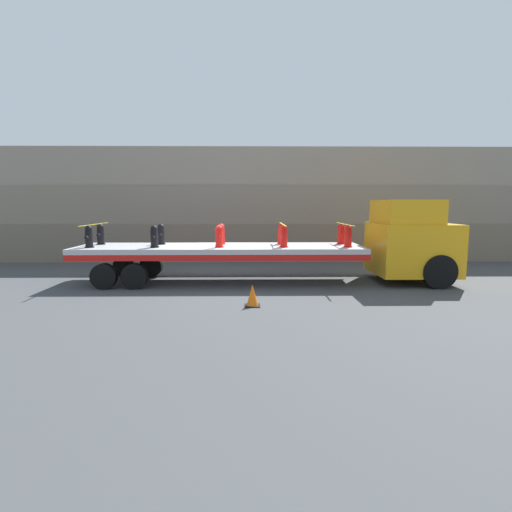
{
  "coord_description": "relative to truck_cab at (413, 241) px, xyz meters",
  "views": [
    {
      "loc": [
        1.05,
        -14.07,
        2.78
      ],
      "look_at": [
        1.26,
        0.0,
        0.94
      ],
      "focal_mm": 28.0,
      "sensor_mm": 36.0,
      "label": 1
    }
  ],
  "objects": [
    {
      "name": "ground_plane",
      "position": [
        -6.87,
        0.0,
        -1.48
      ],
      "size": [
        120.0,
        120.0,
        0.0
      ],
      "primitive_type": "plane",
      "color": "#3F4244"
    },
    {
      "name": "rock_cliff",
      "position": [
        -6.87,
        6.52,
        1.26
      ],
      "size": [
        60.0,
        3.3,
        5.47
      ],
      "color": "#706656",
      "rests_on": "ground_plane"
    },
    {
      "name": "truck_cab",
      "position": [
        0.0,
        0.0,
        0.0
      ],
      "size": [
        2.66,
        2.74,
        2.92
      ],
      "color": "orange",
      "rests_on": "ground_plane"
    },
    {
      "name": "flatbed_trailer",
      "position": [
        -7.39,
        0.0,
        -0.39
      ],
      "size": [
        10.01,
        2.51,
        1.31
      ],
      "color": "#B2B2B7",
      "rests_on": "ground_plane"
    },
    {
      "name": "fire_hydrant_black_near_0",
      "position": [
        -11.28,
        -0.53,
        0.2
      ],
      "size": [
        0.31,
        0.53,
        0.75
      ],
      "color": "black",
      "rests_on": "flatbed_trailer"
    },
    {
      "name": "fire_hydrant_black_far_0",
      "position": [
        -11.28,
        0.53,
        0.2
      ],
      "size": [
        0.31,
        0.53,
        0.75
      ],
      "color": "black",
      "rests_on": "flatbed_trailer"
    },
    {
      "name": "fire_hydrant_black_near_1",
      "position": [
        -9.07,
        -0.53,
        0.2
      ],
      "size": [
        0.31,
        0.53,
        0.75
      ],
      "color": "black",
      "rests_on": "flatbed_trailer"
    },
    {
      "name": "fire_hydrant_black_far_1",
      "position": [
        -9.07,
        0.53,
        0.2
      ],
      "size": [
        0.31,
        0.53,
        0.75
      ],
      "color": "black",
      "rests_on": "flatbed_trailer"
    },
    {
      "name": "fire_hydrant_red_near_2",
      "position": [
        -6.87,
        -0.53,
        0.2
      ],
      "size": [
        0.31,
        0.53,
        0.75
      ],
      "color": "red",
      "rests_on": "flatbed_trailer"
    },
    {
      "name": "fire_hydrant_red_far_2",
      "position": [
        -6.87,
        0.53,
        0.2
      ],
      "size": [
        0.31,
        0.53,
        0.75
      ],
      "color": "red",
      "rests_on": "flatbed_trailer"
    },
    {
      "name": "fire_hydrant_red_near_3",
      "position": [
        -4.67,
        -0.53,
        0.2
      ],
      "size": [
        0.31,
        0.53,
        0.75
      ],
      "color": "red",
      "rests_on": "flatbed_trailer"
    },
    {
      "name": "fire_hydrant_red_far_3",
      "position": [
        -4.67,
        0.53,
        0.2
      ],
      "size": [
        0.31,
        0.53,
        0.75
      ],
      "color": "red",
      "rests_on": "flatbed_trailer"
    },
    {
      "name": "fire_hydrant_red_near_4",
      "position": [
        -2.47,
        -0.53,
        0.2
      ],
      "size": [
        0.31,
        0.53,
        0.75
      ],
      "color": "red",
      "rests_on": "flatbed_trailer"
    },
    {
      "name": "fire_hydrant_red_far_4",
      "position": [
        -2.47,
        0.53,
        0.2
      ],
      "size": [
        0.31,
        0.53,
        0.75
      ],
      "color": "red",
      "rests_on": "flatbed_trailer"
    },
    {
      "name": "cargo_strap_rear",
      "position": [
        -11.28,
        0.0,
        0.59
      ],
      "size": [
        0.05,
        2.6,
        0.01
      ],
      "color": "yellow",
      "rests_on": "fire_hydrant_black_near_0"
    },
    {
      "name": "cargo_strap_middle",
      "position": [
        -4.67,
        0.0,
        0.59
      ],
      "size": [
        0.05,
        2.6,
        0.01
      ],
      "color": "yellow",
      "rests_on": "fire_hydrant_red_near_3"
    },
    {
      "name": "cargo_strap_front",
      "position": [
        -2.47,
        0.0,
        0.59
      ],
      "size": [
        0.05,
        2.6,
        0.01
      ],
      "color": "yellow",
      "rests_on": "fire_hydrant_red_near_4"
    },
    {
      "name": "traffic_cone",
      "position": [
        -5.76,
        -3.4,
        -1.18
      ],
      "size": [
        0.42,
        0.42,
        0.6
      ],
      "color": "black",
      "rests_on": "ground_plane"
    }
  ]
}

